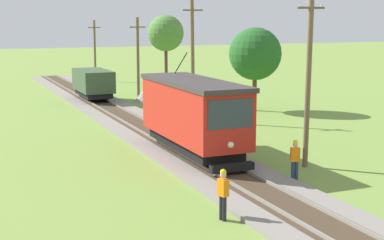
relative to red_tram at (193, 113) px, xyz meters
name	(u,v)px	position (x,y,z in m)	size (l,w,h in m)	color
red_tram	(193,113)	(0.00, 0.00, 0.00)	(2.60, 8.54, 4.79)	red
freight_car	(93,83)	(0.00, 20.90, -0.64)	(2.40, 5.20, 2.31)	#384C33
utility_pole_near_tram	(308,76)	(4.03, -3.71, 1.99)	(1.40, 0.32, 8.18)	brown
utility_pole_mid	(193,57)	(4.03, 9.58, 2.04)	(1.40, 0.53, 8.28)	brown
utility_pole_far	(138,57)	(4.03, 21.43, 1.34)	(1.40, 0.25, 6.87)	brown
utility_pole_distant	(95,50)	(4.03, 36.90, 1.21)	(1.40, 0.32, 6.61)	brown
gravel_pile	(148,93)	(4.22, 19.55, -1.52)	(2.26, 2.26, 1.36)	gray
track_worker	(223,192)	(-2.61, -8.64, -1.21)	(0.31, 0.42, 1.78)	black
second_worker	(295,158)	(2.24, -5.54, -1.21)	(0.44, 0.35, 1.78)	navy
tree_left_near	(166,33)	(9.33, 28.89, 3.12)	(3.61, 3.61, 7.14)	#4C3823
tree_right_near	(255,54)	(9.93, 11.77, 2.00)	(3.86, 3.86, 6.14)	#4C3823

